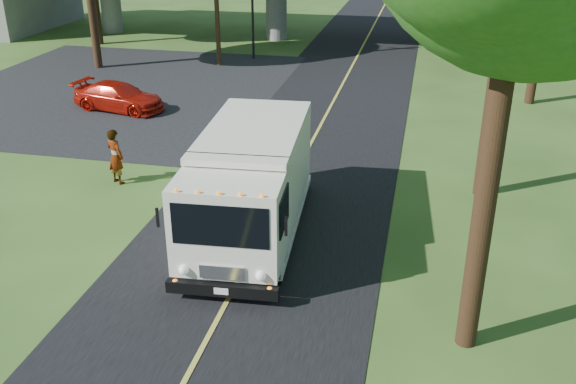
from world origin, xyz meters
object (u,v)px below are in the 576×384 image
(red_sedan, at_px, (119,97))
(pedestrian, at_px, (116,156))
(step_van, at_px, (250,182))
(traffic_signal, at_px, (252,4))

(red_sedan, relative_size, pedestrian, 2.25)
(red_sedan, distance_m, pedestrian, 8.38)
(red_sedan, bearing_deg, pedestrian, -144.68)
(step_van, bearing_deg, traffic_signal, 100.90)
(traffic_signal, distance_m, pedestrian, 18.81)
(step_van, relative_size, pedestrian, 3.89)
(traffic_signal, relative_size, red_sedan, 1.22)
(pedestrian, bearing_deg, traffic_signal, -60.82)
(traffic_signal, height_order, pedestrian, traffic_signal)
(traffic_signal, xyz_separation_m, pedestrian, (0.31, -18.68, -2.25))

